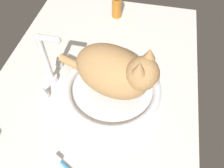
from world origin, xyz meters
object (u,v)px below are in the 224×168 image
object	(u,v)px
amber_bottle	(117,7)
faucet	(49,66)
sink_basin	(112,88)
cat	(117,72)

from	to	relation	value
amber_bottle	faucet	bearing A→B (deg)	160.31
sink_basin	cat	world-z (taller)	cat
cat	amber_bottle	world-z (taller)	cat
faucet	cat	bearing A→B (deg)	-91.44
sink_basin	amber_bottle	xyz separation A→B (cm)	(43.83, 6.95, 3.93)
faucet	amber_bottle	xyz separation A→B (cm)	(43.83, -15.68, -3.27)
amber_bottle	sink_basin	bearing A→B (deg)	-171.00
sink_basin	amber_bottle	world-z (taller)	amber_bottle
sink_basin	faucet	world-z (taller)	faucet
sink_basin	amber_bottle	size ratio (longest dim) A/B	3.16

